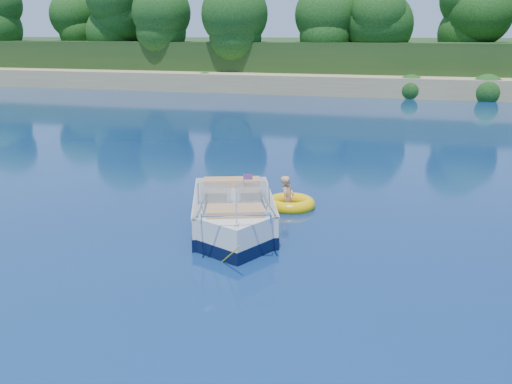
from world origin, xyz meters
TOP-DOWN VIEW (x-y plane):
  - ground at (0.00, 0.00)m, footprint 160.00×160.00m
  - shoreline at (0.00, 63.77)m, footprint 170.00×59.00m
  - treeline at (0.04, 41.01)m, footprint 150.00×7.12m
  - motorboat at (-0.79, 2.56)m, footprint 3.18×5.24m
  - tow_tube at (0.09, 4.87)m, footprint 1.87×1.87m
  - boy at (0.04, 4.83)m, footprint 0.47×0.82m

SIDE VIEW (x-z plane):
  - ground at x=0.00m, z-range 0.00..0.00m
  - boy at x=0.04m, z-range -0.77..0.77m
  - tow_tube at x=0.09m, z-range -0.09..0.29m
  - motorboat at x=-0.79m, z-range -0.56..1.27m
  - shoreline at x=0.00m, z-range -2.02..3.98m
  - treeline at x=0.04m, z-range 1.45..9.64m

